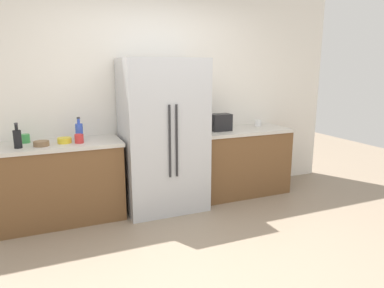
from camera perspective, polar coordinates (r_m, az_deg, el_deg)
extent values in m
plane|color=gray|center=(3.17, 2.97, -19.13)|extent=(10.70, 10.70, 0.00)
cube|color=silver|center=(4.39, -7.11, 9.45)|extent=(5.35, 0.10, 2.88)
cube|color=brown|center=(4.06, -20.90, -6.20)|extent=(1.29, 0.58, 0.84)
cube|color=beige|center=(3.95, -21.39, -0.12)|extent=(1.32, 0.61, 0.04)
cube|color=brown|center=(4.69, 8.16, -3.05)|extent=(1.22, 0.58, 0.84)
cube|color=beige|center=(4.59, 8.33, 2.25)|extent=(1.25, 0.61, 0.04)
cube|color=#B7BABF|center=(4.06, -4.86, 1.42)|extent=(0.94, 0.70, 1.78)
cylinder|color=#262628|center=(3.71, -3.70, 0.39)|extent=(0.02, 0.02, 0.80)
cylinder|color=#262628|center=(3.74, -2.54, 0.49)|extent=(0.02, 0.02, 0.80)
cube|color=black|center=(4.41, 4.80, 3.61)|extent=(0.26, 0.17, 0.22)
cylinder|color=black|center=(3.84, -27.04, 0.71)|extent=(0.08, 0.08, 0.18)
cylinder|color=black|center=(3.82, -27.21, 2.48)|extent=(0.03, 0.03, 0.06)
cylinder|color=#333338|center=(3.81, -27.27, 3.03)|extent=(0.03, 0.03, 0.02)
cylinder|color=blue|center=(4.02, -18.25, 1.93)|extent=(0.08, 0.08, 0.18)
cylinder|color=blue|center=(4.00, -18.37, 3.62)|extent=(0.03, 0.03, 0.06)
cylinder|color=#333338|center=(4.00, -18.40, 4.15)|extent=(0.04, 0.04, 0.02)
cylinder|color=white|center=(4.86, 10.91, 3.45)|extent=(0.09, 0.09, 0.08)
cylinder|color=green|center=(4.09, -25.95, 0.83)|extent=(0.09, 0.09, 0.09)
cylinder|color=red|center=(3.86, -18.27, 0.85)|extent=(0.09, 0.09, 0.10)
cylinder|color=yellow|center=(3.92, -20.45, 0.58)|extent=(0.15, 0.15, 0.06)
cylinder|color=brown|center=(3.85, -23.79, 0.06)|extent=(0.16, 0.16, 0.05)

